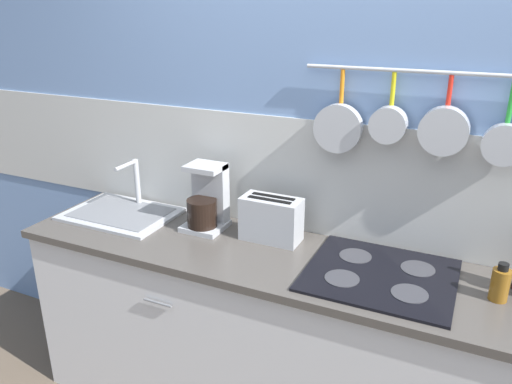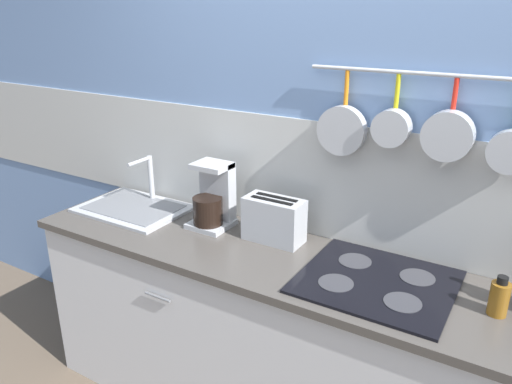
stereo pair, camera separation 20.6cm
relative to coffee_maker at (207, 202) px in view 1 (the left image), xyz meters
The scene contains 8 objects.
wall_back 0.79m from the coffee_maker, 14.51° to the left, with size 7.20×0.15×2.60m.
cabinet_base 0.95m from the coffee_maker, 10.39° to the right, with size 2.96×0.54×0.86m.
countertop 0.75m from the coffee_maker, 10.39° to the right, with size 3.00×0.56×0.03m.
sink_basin 0.48m from the coffee_maker, behind, with size 0.54×0.39×0.25m.
coffee_maker is the anchor object (origin of this frame).
toaster 0.33m from the coffee_maker, ahead, with size 0.28×0.13×0.20m.
cooktop 0.87m from the coffee_maker, ahead, with size 0.57×0.51×0.01m.
bottle_sesame_oil 1.28m from the coffee_maker, ahead, with size 0.07×0.07×0.15m.
Camera 1 is at (0.41, -1.75, 1.90)m, focal length 35.00 mm.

